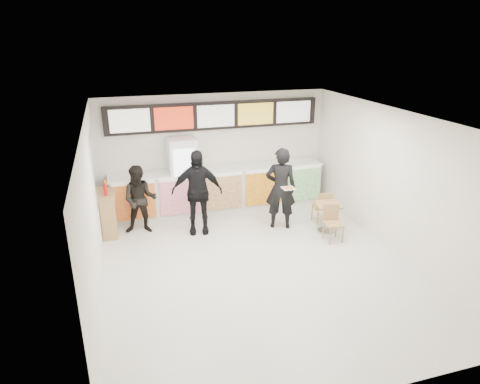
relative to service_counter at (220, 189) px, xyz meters
name	(u,v)px	position (x,y,z in m)	size (l,w,h in m)	color
floor	(258,266)	(0.00, -3.09, -0.57)	(7.00, 7.00, 0.00)	beige
ceiling	(260,118)	(0.00, -3.09, 2.43)	(7.00, 7.00, 0.00)	white
wall_back	(215,151)	(0.00, 0.41, 0.93)	(6.00, 6.00, 0.00)	silver
wall_left	(93,215)	(-3.00, -3.09, 0.93)	(7.00, 7.00, 0.00)	silver
wall_right	(395,182)	(3.00, -3.09, 0.93)	(7.00, 7.00, 0.00)	silver
service_counter	(220,189)	(0.00, 0.00, 0.00)	(5.56, 0.77, 1.14)	silver
menu_board	(215,116)	(0.00, 0.32, 1.88)	(5.50, 0.14, 0.70)	black
drinks_fridge	(183,177)	(-0.93, 0.02, 0.43)	(0.70, 0.67, 2.00)	white
mirror_panel	(94,162)	(-2.99, -0.64, 1.18)	(0.01, 2.00, 1.50)	#B2B7BF
customer_main	(281,188)	(1.12, -1.46, 0.42)	(0.72, 0.47, 1.98)	black
customer_left	(140,200)	(-2.09, -0.80, 0.24)	(0.79, 0.62, 1.63)	black
customer_mid	(197,192)	(-0.82, -1.16, 0.42)	(1.17, 0.49, 1.99)	black
pizza_slice	(288,188)	(1.12, -1.91, 0.58)	(0.36, 0.36, 0.02)	beige
cafe_table	(327,212)	(2.09, -2.01, -0.09)	(0.65, 1.46, 0.83)	#AB854E
condiment_ledge	(108,212)	(-2.82, -0.64, -0.05)	(0.37, 0.92, 1.23)	#AB854E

